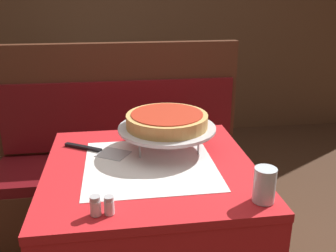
# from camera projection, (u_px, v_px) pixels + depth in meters

# --- Properties ---
(dining_table_front) EXTENTS (0.80, 0.80, 0.76)m
(dining_table_front) POSITION_uv_depth(u_px,v_px,m) (150.00, 189.00, 1.47)
(dining_table_front) COLOR red
(dining_table_front) RESTS_ON ground_plane
(dining_table_rear) EXTENTS (0.74, 0.74, 0.76)m
(dining_table_rear) POSITION_uv_depth(u_px,v_px,m) (95.00, 86.00, 3.05)
(dining_table_rear) COLOR beige
(dining_table_rear) RESTS_ON ground_plane
(booth_bench) EXTENTS (1.45, 0.48, 1.10)m
(booth_bench) POSITION_uv_depth(u_px,v_px,m) (123.00, 177.00, 2.26)
(booth_bench) COLOR #4C2819
(booth_bench) RESTS_ON ground_plane
(back_wall_panel) EXTENTS (6.00, 0.04, 2.40)m
(back_wall_panel) POSITION_uv_depth(u_px,v_px,m) (125.00, 11.00, 3.44)
(back_wall_panel) COLOR brown
(back_wall_panel) RESTS_ON ground_plane
(pizza_pan_stand) EXTENTS (0.40, 0.40, 0.10)m
(pizza_pan_stand) POSITION_uv_depth(u_px,v_px,m) (167.00, 129.00, 1.54)
(pizza_pan_stand) COLOR #ADADB2
(pizza_pan_stand) RESTS_ON dining_table_front
(deep_dish_pizza) EXTENTS (0.33, 0.33, 0.06)m
(deep_dish_pizza) POSITION_uv_depth(u_px,v_px,m) (167.00, 120.00, 1.53)
(deep_dish_pizza) COLOR tan
(deep_dish_pizza) RESTS_ON pizza_pan_stand
(pizza_server) EXTENTS (0.28, 0.21, 0.01)m
(pizza_server) POSITION_uv_depth(u_px,v_px,m) (99.00, 151.00, 1.55)
(pizza_server) COLOR #BCBCC1
(pizza_server) RESTS_ON dining_table_front
(water_glass_near) EXTENTS (0.07, 0.07, 0.11)m
(water_glass_near) POSITION_uv_depth(u_px,v_px,m) (264.00, 185.00, 1.17)
(water_glass_near) COLOR silver
(water_glass_near) RESTS_ON dining_table_front
(salt_shaker) EXTENTS (0.03, 0.03, 0.06)m
(salt_shaker) POSITION_uv_depth(u_px,v_px,m) (95.00, 206.00, 1.11)
(salt_shaker) COLOR silver
(salt_shaker) RESTS_ON dining_table_front
(pepper_shaker) EXTENTS (0.03, 0.03, 0.06)m
(pepper_shaker) POSITION_uv_depth(u_px,v_px,m) (109.00, 205.00, 1.11)
(pepper_shaker) COLOR silver
(pepper_shaker) RESTS_ON dining_table_front
(condiment_caddy) EXTENTS (0.12, 0.12, 0.15)m
(condiment_caddy) POSITION_uv_depth(u_px,v_px,m) (82.00, 66.00, 3.06)
(condiment_caddy) COLOR black
(condiment_caddy) RESTS_ON dining_table_rear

